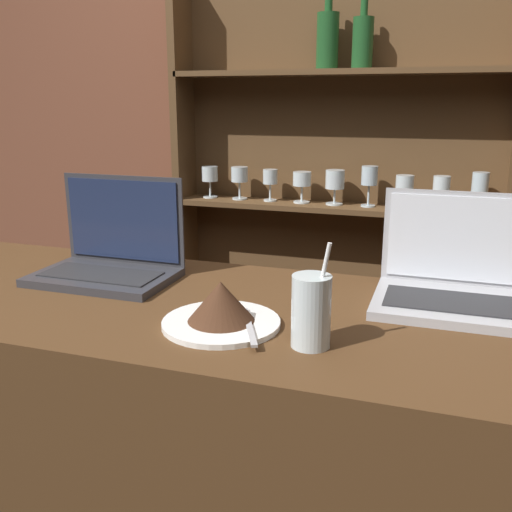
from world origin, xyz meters
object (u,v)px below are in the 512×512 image
(laptop_near, at_px, (111,255))
(water_glass, at_px, (311,311))
(cake_plate, at_px, (221,308))
(laptop_far, at_px, (455,281))

(laptop_near, xyz_separation_m, water_glass, (0.52, -0.23, 0.01))
(water_glass, bearing_deg, laptop_near, 156.09)
(cake_plate, relative_size, water_glass, 1.20)
(laptop_far, distance_m, water_glass, 0.37)
(water_glass, bearing_deg, cake_plate, 168.64)
(laptop_near, bearing_deg, laptop_far, 4.65)
(laptop_far, xyz_separation_m, water_glass, (-0.22, -0.29, 0.02))
(laptop_near, relative_size, laptop_far, 1.02)
(cake_plate, xyz_separation_m, water_glass, (0.17, -0.03, 0.03))
(laptop_far, height_order, cake_plate, laptop_far)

